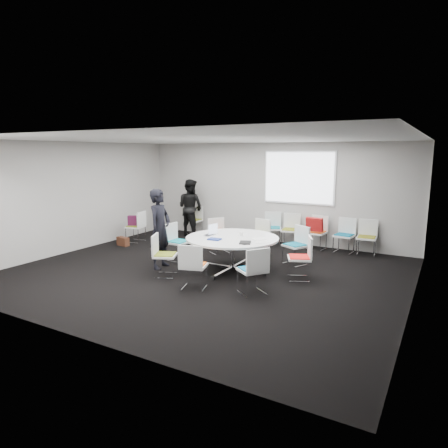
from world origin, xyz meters
The scene contains 31 objects.
room_shell centered at (0.09, 0.00, 1.40)m, with size 8.08×7.08×2.88m.
conference_table centered at (0.40, 0.40, 0.51)m, with size 2.00×2.00×0.73m.
projection_screen centered at (0.80, 3.46, 1.85)m, with size 1.90×0.03×1.35m, color white.
chair_ring_a centered at (1.90, 0.49, 0.28)m, with size 0.60×0.61×0.88m.
chair_ring_b centered at (1.46, 1.48, 0.28)m, with size 0.61×0.61×0.88m.
chair_ring_c centered at (0.33, 1.89, 0.28)m, with size 0.55×0.54×0.88m.
chair_ring_d centered at (-0.57, 1.53, 0.28)m, with size 0.62×0.63×0.88m.
chair_ring_e centered at (-1.08, 0.45, 0.28)m, with size 0.46×0.47×0.88m.
chair_ring_f centered at (-0.59, -0.68, 0.28)m, with size 0.60×0.60×0.88m.
chair_ring_g centered at (0.36, -1.04, 0.28)m, with size 0.57×0.56×0.88m.
chair_ring_h centered at (1.44, -0.74, 0.28)m, with size 0.63×0.64×0.88m.
chair_back_a centered at (0.20, 3.16, 0.28)m, with size 0.60×0.59×0.88m.
chair_back_b centered at (0.73, 3.15, 0.28)m, with size 0.53×0.52×0.88m.
chair_back_c centered at (1.45, 3.17, 0.28)m, with size 0.51×0.50×0.88m.
chair_back_d centered at (2.17, 3.14, 0.28)m, with size 0.51×0.50×0.88m.
chair_back_e centered at (2.71, 3.15, 0.28)m, with size 0.49×0.48×0.88m.
chair_spare_left centered at (-3.29, 1.47, 0.28)m, with size 0.53×0.53×0.88m.
chair_person_back centered at (-2.46, 3.17, 0.28)m, with size 0.48×0.47×0.88m.
person_main centered at (-1.07, -0.21, 0.88)m, with size 0.64×0.42×1.75m, color black.
person_back centered at (-2.46, 3.00, 0.87)m, with size 0.84×0.66×1.73m, color black.
laptop centered at (-0.09, 0.34, 0.74)m, with size 0.31×0.20×0.02m, color #333338.
laptop_lid centered at (-0.08, 0.41, 0.86)m, with size 0.30×0.02×0.22m, color silver.
notebook_black centered at (0.89, 0.04, 0.74)m, with size 0.22×0.30×0.02m, color black.
tablet_folio centered at (0.20, -0.01, 0.74)m, with size 0.26×0.20×0.03m, color navy.
papers_right centered at (0.99, 0.54, 0.73)m, with size 0.30×0.21×0.00m, color white.
papers_front centered at (1.18, 0.27, 0.73)m, with size 0.30×0.21×0.00m, color silver.
cup centered at (0.52, 0.59, 0.78)m, with size 0.08×0.08×0.09m, color white.
phone centered at (0.92, -0.09, 0.73)m, with size 0.14×0.07×0.01m, color black.
maroon_bag centered at (-3.31, 1.47, 0.62)m, with size 0.40×0.14×0.28m, color #4F1535.
brown_bag centered at (-3.29, 0.93, 0.12)m, with size 0.36×0.16×0.24m, color #452416.
red_jacket centered at (1.44, 2.94, 0.70)m, with size 0.44×0.10×0.35m, color #AD1515.
Camera 1 is at (4.39, -7.01, 2.54)m, focal length 32.00 mm.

